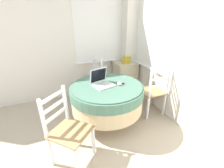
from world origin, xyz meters
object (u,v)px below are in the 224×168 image
Objects in this scene: dining_chair_camera_near at (68,130)px; book_on_cabinet at (125,63)px; cell_phone at (123,84)px; dining_chair_near_back_window at (93,80)px; round_dining_table at (107,95)px; storage_box at (126,59)px; laptop at (102,82)px; computer_mouse at (119,84)px; dining_chair_near_right_window at (153,91)px; corner_cabinet at (125,77)px.

dining_chair_camera_near reaches higher than book_on_cabinet.
book_on_cabinet is at bearing 61.63° from cell_phone.
dining_chair_near_back_window is (-0.27, 0.95, -0.26)m from cell_phone.
storage_box is at bearing 49.80° from round_dining_table.
dining_chair_camera_near is 2.13m from book_on_cabinet.
storage_box reaches higher than book_on_cabinet.
laptop reaches higher than computer_mouse.
book_on_cabinet is (0.81, 0.05, 0.30)m from dining_chair_near_back_window.
dining_chair_near_right_window is 1.04m from book_on_cabinet.
dining_chair_near_back_window reaches higher than computer_mouse.
dining_chair_near_right_window is at bearing -3.49° from round_dining_table.
cell_phone is 0.14× the size of dining_chair_camera_near.
dining_chair_near_back_window is at bearing 105.78° from cell_phone.
laptop is 0.91m from dining_chair_near_back_window.
dining_chair_camera_near is 2.19m from corner_cabinet.
round_dining_table is 7.21× the size of storage_box.
laptop is 0.50× the size of corner_cabinet.
computer_mouse is 1.18m from book_on_cabinet.
round_dining_table is at bearing -130.49° from book_on_cabinet.
dining_chair_near_back_window reaches higher than book_on_cabinet.
computer_mouse is 1.31m from corner_cabinet.
dining_chair_near_right_window is at bearing -89.82° from storage_box.
book_on_cabinet is at bearing 3.62° from dining_chair_near_back_window.
round_dining_table is 6.25× the size of book_on_cabinet.
dining_chair_near_back_window is 0.87m from book_on_cabinet.
dining_chair_near_right_window is at bearing -5.55° from laptop.
dining_chair_near_right_window is 1.27× the size of corner_cabinet.
laptop is at bearing 151.04° from round_dining_table.
storage_box is (0.62, 1.11, 0.09)m from cell_phone.
storage_box is 0.87× the size of book_on_cabinet.
dining_chair_near_back_window reaches higher than round_dining_table.
dining_chair_near_right_window is (0.70, 0.01, -0.28)m from computer_mouse.
round_dining_table is 0.89m from dining_chair_camera_near.
laptop is 4.11× the size of computer_mouse.
book_on_cabinet is at bearing 44.20° from dining_chair_camera_near.
corner_cabinet is at bearing 58.73° from computer_mouse.
dining_chair_camera_near is (-0.64, -0.57, -0.31)m from laptop.
computer_mouse is at bearing -78.29° from dining_chair_near_back_window.
storage_box is at bearing 52.61° from book_on_cabinet.
storage_box reaches higher than computer_mouse.
round_dining_table is at bearing 36.82° from dining_chair_camera_near.
round_dining_table is at bearing 176.51° from dining_chair_near_right_window.
cell_phone is (0.07, 0.00, -0.02)m from computer_mouse.
dining_chair_near_right_window reaches higher than computer_mouse.
corner_cabinet is (0.85, 0.12, -0.09)m from dining_chair_near_back_window.
computer_mouse is 0.48× the size of book_on_cabinet.
computer_mouse is 0.71× the size of cell_phone.
dining_chair_near_right_window is (0.95, -0.09, -0.31)m from laptop.
storage_box is at bearing 58.04° from computer_mouse.
dining_chair_camera_near is 5.76× the size of storage_box.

